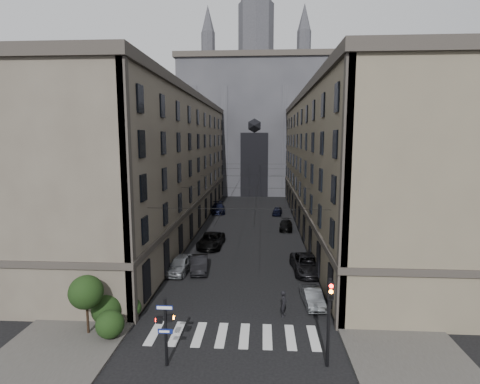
% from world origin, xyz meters
% --- Properties ---
extents(sidewalk_left, '(7.00, 80.00, 0.15)m').
position_xyz_m(sidewalk_left, '(-10.50, 36.00, 0.07)').
color(sidewalk_left, '#383533').
rests_on(sidewalk_left, ground).
extents(sidewalk_right, '(7.00, 80.00, 0.15)m').
position_xyz_m(sidewalk_right, '(10.50, 36.00, 0.07)').
color(sidewalk_right, '#383533').
rests_on(sidewalk_right, ground).
extents(zebra_crossing, '(11.00, 3.20, 0.01)m').
position_xyz_m(zebra_crossing, '(0.00, 5.00, 0.01)').
color(zebra_crossing, beige).
rests_on(zebra_crossing, ground).
extents(building_left, '(13.60, 60.60, 18.85)m').
position_xyz_m(building_left, '(-13.44, 36.00, 9.34)').
color(building_left, '#534A40').
rests_on(building_left, ground).
extents(building_right, '(13.60, 60.60, 18.85)m').
position_xyz_m(building_right, '(13.44, 36.00, 9.34)').
color(building_right, brown).
rests_on(building_right, ground).
extents(gothic_tower, '(35.00, 23.00, 58.00)m').
position_xyz_m(gothic_tower, '(0.00, 74.96, 17.80)').
color(gothic_tower, '#2D2D33').
rests_on(gothic_tower, ground).
extents(pedestrian_signal_left, '(1.02, 0.38, 4.00)m').
position_xyz_m(pedestrian_signal_left, '(-3.51, 1.50, 2.32)').
color(pedestrian_signal_left, black).
rests_on(pedestrian_signal_left, ground).
extents(traffic_light_right, '(0.34, 0.50, 5.20)m').
position_xyz_m(traffic_light_right, '(5.60, 1.92, 3.29)').
color(traffic_light_right, black).
rests_on(traffic_light_right, ground).
extents(shrub_cluster, '(3.90, 4.40, 3.90)m').
position_xyz_m(shrub_cluster, '(-8.72, 5.01, 1.80)').
color(shrub_cluster, black).
rests_on(shrub_cluster, sidewalk_left).
extents(tram_wires, '(14.00, 60.00, 0.43)m').
position_xyz_m(tram_wires, '(0.00, 35.63, 7.25)').
color(tram_wires, black).
rests_on(tram_wires, ground).
extents(car_left_near, '(2.42, 4.88, 1.60)m').
position_xyz_m(car_left_near, '(-5.97, 16.30, 0.80)').
color(car_left_near, gray).
rests_on(car_left_near, ground).
extents(car_left_midnear, '(2.08, 4.59, 1.46)m').
position_xyz_m(car_left_midnear, '(-4.20, 16.74, 0.73)').
color(car_left_midnear, black).
rests_on(car_left_midnear, ground).
extents(car_left_midfar, '(2.99, 5.99, 1.63)m').
position_xyz_m(car_left_midfar, '(-4.20, 24.92, 0.81)').
color(car_left_midfar, black).
rests_on(car_left_midfar, ground).
extents(car_left_far, '(2.93, 5.76, 1.60)m').
position_xyz_m(car_left_far, '(-5.79, 45.53, 0.80)').
color(car_left_far, black).
rests_on(car_left_far, ground).
extents(car_right_near, '(1.65, 3.96, 1.28)m').
position_xyz_m(car_right_near, '(5.79, 9.86, 0.64)').
color(car_right_near, slate).
rests_on(car_right_near, ground).
extents(car_right_midnear, '(3.09, 6.06, 1.64)m').
position_xyz_m(car_right_midnear, '(6.20, 17.06, 0.82)').
color(car_right_midnear, black).
rests_on(car_right_midnear, ground).
extents(car_right_midfar, '(2.12, 4.58, 1.29)m').
position_xyz_m(car_right_midfar, '(5.20, 33.90, 0.65)').
color(car_right_midfar, black).
rests_on(car_right_midfar, ground).
extents(car_right_far, '(1.94, 3.92, 1.29)m').
position_xyz_m(car_right_far, '(4.37, 44.31, 0.64)').
color(car_right_far, black).
rests_on(car_right_far, ground).
extents(pedestrian, '(0.67, 0.82, 1.93)m').
position_xyz_m(pedestrian, '(3.46, 7.88, 0.97)').
color(pedestrian, black).
rests_on(pedestrian, ground).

